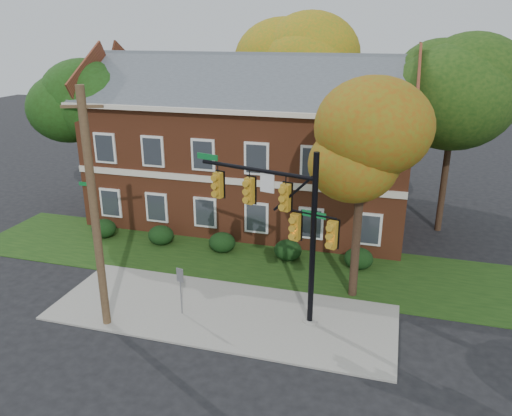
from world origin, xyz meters
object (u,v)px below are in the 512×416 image
(tree_near_right, at_px, (369,146))
(utility_pole, at_px, (94,213))
(hedge_right, at_px, (288,250))
(traffic_signal, at_px, (284,216))
(hedge_far_right, at_px, (359,258))
(hedge_left, at_px, (161,235))
(hedge_far_left, at_px, (104,228))
(tree_right_rear, at_px, (463,87))
(tree_far_rear, at_px, (301,62))
(sign_post, at_px, (180,284))
(apartment_building, at_px, (251,138))
(hedge_center, at_px, (222,242))
(tree_left_rear, at_px, (91,105))

(tree_near_right, distance_m, utility_pole, 10.67)
(hedge_right, distance_m, traffic_signal, 6.43)
(hedge_far_right, bearing_deg, hedge_left, 180.00)
(hedge_far_left, relative_size, hedge_far_right, 1.00)
(tree_near_right, relative_size, tree_right_rear, 0.81)
(tree_far_rear, xyz_separation_m, utility_pole, (-3.41, -20.79, -4.16))
(hedge_right, height_order, sign_post, sign_post)
(tree_right_rear, xyz_separation_m, tree_far_rear, (-9.97, 6.98, 0.72))
(tree_right_rear, height_order, tree_far_rear, tree_far_rear)
(traffic_signal, bearing_deg, hedge_far_right, 78.20)
(apartment_building, height_order, hedge_right, apartment_building)
(hedge_center, xyz_separation_m, sign_post, (0.50, -6.26, 0.90))
(traffic_signal, bearing_deg, tree_right_rear, 73.49)
(tree_right_rear, distance_m, utility_pole, 19.54)
(apartment_building, bearing_deg, tree_right_rear, 4.33)
(apartment_building, relative_size, hedge_right, 13.43)
(tree_left_rear, height_order, traffic_signal, tree_left_rear)
(tree_left_rear, relative_size, tree_far_rear, 0.77)
(hedge_center, bearing_deg, utility_pole, -105.03)
(tree_near_right, height_order, tree_far_rear, tree_far_rear)
(hedge_center, distance_m, tree_right_rear, 14.94)
(hedge_left, bearing_deg, hedge_far_right, 0.00)
(hedge_far_left, relative_size, utility_pole, 0.15)
(hedge_left, height_order, hedge_center, same)
(hedge_far_left, bearing_deg, sign_post, -39.86)
(hedge_left, height_order, sign_post, sign_post)
(hedge_far_left, height_order, tree_right_rear, tree_right_rear)
(hedge_left, bearing_deg, tree_left_rear, 146.41)
(hedge_right, bearing_deg, hedge_center, 180.00)
(traffic_signal, xyz_separation_m, utility_pole, (-6.47, -2.58, 0.38))
(hedge_far_left, relative_size, tree_right_rear, 0.13)
(tree_far_rear, bearing_deg, hedge_right, -80.64)
(hedge_far_right, distance_m, tree_far_rear, 16.51)
(hedge_right, bearing_deg, sign_post, -115.60)
(utility_pole, bearing_deg, traffic_signal, 4.57)
(traffic_signal, height_order, utility_pole, utility_pole)
(hedge_far_left, height_order, hedge_left, same)
(tree_near_right, bearing_deg, hedge_center, 158.58)
(hedge_far_left, bearing_deg, tree_left_rear, 123.42)
(tree_left_rear, xyz_separation_m, tree_far_rear, (11.07, 8.96, 2.16))
(hedge_center, bearing_deg, traffic_signal, -49.32)
(hedge_left, xyz_separation_m, utility_pole, (1.43, -7.70, 4.16))
(tree_near_right, xyz_separation_m, traffic_signal, (-2.82, -2.29, -2.37))
(apartment_building, distance_m, traffic_signal, 11.29)
(tree_far_rear, bearing_deg, hedge_far_left, -122.50)
(hedge_right, relative_size, utility_pole, 0.15)
(tree_left_rear, distance_m, tree_far_rear, 14.40)
(tree_near_right, bearing_deg, apartment_building, 131.77)
(tree_near_right, relative_size, utility_pole, 0.93)
(apartment_building, height_order, sign_post, apartment_building)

